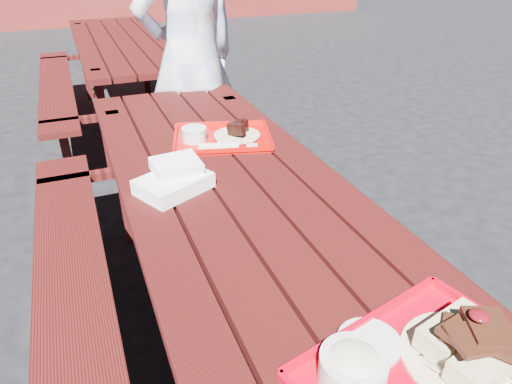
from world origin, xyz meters
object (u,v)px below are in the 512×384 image
near_tray (428,366)px  person (190,58)px  far_tray (221,136)px  picnic_table_far (126,62)px  picnic_table_near (240,237)px

near_tray → person: bearing=86.7°
near_tray → far_tray: size_ratio=1.18×
picnic_table_far → near_tray: bearing=-88.9°
near_tray → far_tray: bearing=89.7°
person → near_tray: bearing=68.2°
person → far_tray: bearing=64.0°
near_tray → far_tray: 1.26m
near_tray → person: 2.14m
near_tray → person: person is taller
near_tray → far_tray: near_tray is taller
picnic_table_near → person: 1.36m
picnic_table_near → far_tray: (0.08, 0.42, 0.21)m
picnic_table_near → picnic_table_far: (0.00, 2.80, 0.00)m
picnic_table_far → person: person is taller
picnic_table_far → far_tray: (0.08, -2.38, 0.21)m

